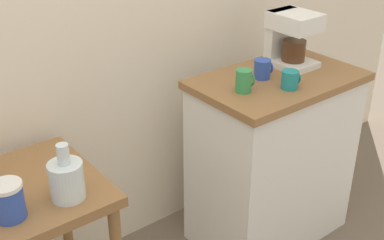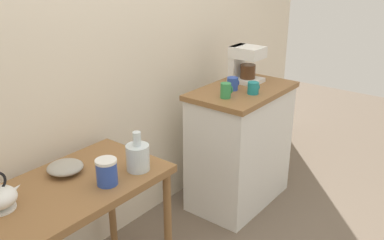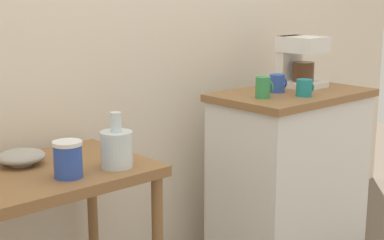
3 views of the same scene
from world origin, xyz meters
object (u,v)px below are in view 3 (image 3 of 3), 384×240
canister_enamel (68,159)px  mug_blue (278,83)px  glass_carafe_vase (116,148)px  mug_dark_teal (304,88)px  mug_tall_green (263,87)px  bowl_stoneware (21,157)px  coffee_maker (299,59)px

canister_enamel → mug_blue: size_ratio=1.47×
glass_carafe_vase → mug_dark_teal: (1.03, -0.06, 0.12)m
mug_tall_green → canister_enamel: bearing=-178.6°
mug_tall_green → mug_blue: bearing=18.6°
bowl_stoneware → glass_carafe_vase: bearing=-45.9°
coffee_maker → mug_dark_teal: bearing=-136.0°
bowl_stoneware → mug_blue: mug_blue is taller
canister_enamel → mug_blue: 1.23m
bowl_stoneware → coffee_maker: 1.52m
mug_dark_teal → canister_enamel: bearing=176.6°
coffee_maker → mug_blue: size_ratio=2.95×
canister_enamel → mug_dark_teal: mug_dark_teal is taller
bowl_stoneware → mug_dark_teal: size_ratio=2.20×
glass_carafe_vase → mug_blue: bearing=5.3°
mug_blue → mug_dark_teal: bearing=-85.9°
bowl_stoneware → mug_dark_teal: bearing=-14.1°
glass_carafe_vase → mug_dark_teal: bearing=-3.4°
canister_enamel → glass_carafe_vase: bearing=-3.5°
bowl_stoneware → canister_enamel: (0.06, -0.25, 0.03)m
canister_enamel → mug_dark_teal: bearing=-3.4°
glass_carafe_vase → mug_blue: 1.03m
glass_carafe_vase → mug_blue: (1.02, 0.09, 0.12)m
mug_dark_teal → glass_carafe_vase: bearing=176.6°
bowl_stoneware → canister_enamel: bearing=-77.1°
bowl_stoneware → glass_carafe_vase: glass_carafe_vase is taller
bowl_stoneware → glass_carafe_vase: 0.37m
glass_carafe_vase → mug_dark_teal: size_ratio=2.54×
canister_enamel → mug_tall_green: (1.05, 0.03, 0.14)m
coffee_maker → mug_dark_teal: size_ratio=3.18×
coffee_maker → mug_dark_teal: (-0.21, -0.20, -0.10)m
glass_carafe_vase → canister_enamel: (-0.20, 0.01, -0.01)m
mug_tall_green → mug_dark_teal: bearing=-28.4°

